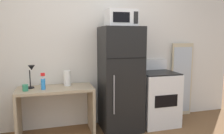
# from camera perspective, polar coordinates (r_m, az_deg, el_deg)

# --- Properties ---
(wall_back_white) EXTENTS (5.00, 0.10, 2.60)m
(wall_back_white) POSITION_cam_1_polar(r_m,az_deg,el_deg) (3.83, -1.37, 4.59)
(wall_back_white) COLOR silver
(wall_back_white) RESTS_ON ground
(desk) EXTENTS (1.14, 0.52, 0.75)m
(desk) POSITION_cam_1_polar(r_m,az_deg,el_deg) (3.52, -14.44, -8.89)
(desk) COLOR tan
(desk) RESTS_ON ground
(desk_lamp) EXTENTS (0.14, 0.12, 0.35)m
(desk_lamp) POSITION_cam_1_polar(r_m,az_deg,el_deg) (3.49, -20.38, -1.39)
(desk_lamp) COLOR black
(desk_lamp) RESTS_ON desk
(paper_towel_roll) EXTENTS (0.11, 0.11, 0.24)m
(paper_towel_roll) POSITION_cam_1_polar(r_m,az_deg,el_deg) (3.54, -11.62, -2.88)
(paper_towel_roll) COLOR white
(paper_towel_roll) RESTS_ON desk
(spray_bottle) EXTENTS (0.06, 0.06, 0.25)m
(spray_bottle) POSITION_cam_1_polar(r_m,az_deg,el_deg) (3.38, -17.56, -3.99)
(spray_bottle) COLOR #2D8CEA
(spray_bottle) RESTS_ON desk
(coffee_mug) EXTENTS (0.08, 0.08, 0.09)m
(coffee_mug) POSITION_cam_1_polar(r_m,az_deg,el_deg) (3.38, -21.73, -5.06)
(coffee_mug) COLOR #338C66
(coffee_mug) RESTS_ON desk
(refrigerator) EXTENTS (0.63, 0.64, 1.68)m
(refrigerator) POSITION_cam_1_polar(r_m,az_deg,el_deg) (3.56, 2.18, -3.14)
(refrigerator) COLOR black
(refrigerator) RESTS_ON ground
(microwave) EXTENTS (0.46, 0.35, 0.26)m
(microwave) POSITION_cam_1_polar(r_m,az_deg,el_deg) (3.49, 2.38, 12.64)
(microwave) COLOR silver
(microwave) RESTS_ON refrigerator
(oven_range) EXTENTS (0.63, 0.61, 1.10)m
(oven_range) POSITION_cam_1_polar(r_m,az_deg,el_deg) (3.93, 11.74, -7.87)
(oven_range) COLOR white
(oven_range) RESTS_ON ground
(leaning_mirror) EXTENTS (0.44, 0.03, 1.40)m
(leaning_mirror) POSITION_cam_1_polar(r_m,az_deg,el_deg) (4.41, 17.71, -3.21)
(leaning_mirror) COLOR #C6B793
(leaning_mirror) RESTS_ON ground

